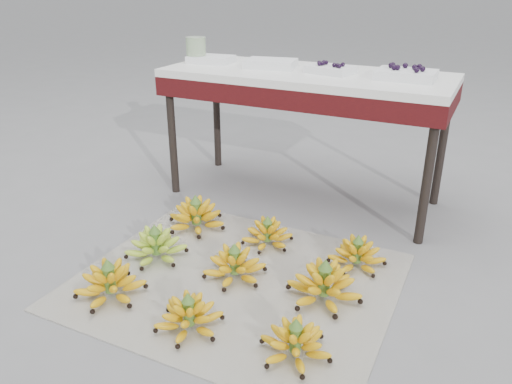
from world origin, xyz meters
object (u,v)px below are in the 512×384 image
at_px(bunch_front_right, 295,343).
at_px(newspaper_mat, 237,281).
at_px(bunch_front_left, 110,283).
at_px(bunch_back_left, 196,216).
at_px(bunch_front_center, 189,316).
at_px(tray_far_right, 406,74).
at_px(bunch_back_right, 357,255).
at_px(vendor_table, 306,87).
at_px(bunch_mid_left, 156,246).
at_px(tray_left, 271,64).
at_px(glass_jar, 196,50).
at_px(tray_right, 330,69).
at_px(bunch_mid_right, 324,285).
at_px(tray_far_left, 211,59).
at_px(bunch_mid_center, 235,265).
at_px(bunch_back_center, 267,234).

bearing_deg(bunch_front_right, newspaper_mat, 165.35).
bearing_deg(bunch_front_left, newspaper_mat, 22.21).
bearing_deg(bunch_back_left, bunch_front_right, -18.65).
bearing_deg(bunch_front_center, bunch_front_right, 24.84).
height_order(newspaper_mat, tray_far_right, tray_far_right).
distance_m(bunch_front_center, bunch_back_right, 0.79).
height_order(bunch_back_right, vendor_table, vendor_table).
height_order(bunch_front_right, tray_far_right, tray_far_right).
height_order(bunch_front_left, bunch_front_right, bunch_front_left).
xyz_separation_m(bunch_front_right, bunch_mid_left, (-0.78, 0.31, 0.01)).
height_order(bunch_front_right, bunch_mid_left, bunch_mid_left).
height_order(bunch_front_left, vendor_table, vendor_table).
distance_m(tray_left, glass_jar, 0.45).
height_order(bunch_front_center, bunch_back_right, same).
bearing_deg(tray_far_right, tray_right, -179.69).
relative_size(bunch_back_left, tray_left, 1.28).
height_order(bunch_front_left, bunch_mid_right, bunch_mid_right).
distance_m(bunch_front_right, bunch_mid_left, 0.84).
bearing_deg(tray_left, bunch_back_right, -41.01).
bearing_deg(tray_far_left, newspaper_mat, -55.08).
xyz_separation_m(bunch_mid_right, bunch_back_left, (-0.76, 0.29, -0.00)).
bearing_deg(bunch_mid_center, vendor_table, 72.58).
height_order(bunch_mid_right, tray_left, tray_left).
distance_m(bunch_mid_left, tray_left, 1.15).
xyz_separation_m(bunch_front_right, tray_right, (-0.33, 1.22, 0.67)).
bearing_deg(newspaper_mat, bunch_back_right, 38.85).
distance_m(bunch_front_left, bunch_mid_left, 0.31).
bearing_deg(bunch_back_right, vendor_table, 119.66).
bearing_deg(bunch_mid_right, bunch_front_left, -150.34).
bearing_deg(newspaper_mat, vendor_table, 94.52).
height_order(bunch_mid_center, bunch_mid_right, bunch_mid_right).
bearing_deg(bunch_mid_right, bunch_back_center, 146.99).
distance_m(bunch_front_left, bunch_front_center, 0.38).
distance_m(tray_left, tray_far_right, 0.71).
xyz_separation_m(bunch_mid_left, bunch_back_left, (0.00, 0.32, 0.00)).
bearing_deg(newspaper_mat, bunch_back_center, 92.54).
distance_m(bunch_front_left, tray_right, 1.46).
bearing_deg(bunch_mid_left, tray_far_left, 87.47).
distance_m(bunch_mid_center, bunch_mid_right, 0.38).
bearing_deg(bunch_mid_center, newspaper_mat, -69.26).
distance_m(tray_far_left, glass_jar, 0.10).
bearing_deg(bunch_front_left, bunch_back_right, 22.47).
relative_size(bunch_front_left, bunch_mid_center, 1.00).
bearing_deg(bunch_back_left, bunch_mid_right, -0.60).
bearing_deg(tray_left, tray_right, -2.88).
relative_size(bunch_front_center, bunch_mid_right, 1.00).
xyz_separation_m(bunch_back_left, tray_right, (0.45, 0.59, 0.66)).
bearing_deg(bunch_front_left, bunch_back_left, 74.74).
height_order(bunch_back_center, tray_right, tray_right).
xyz_separation_m(newspaper_mat, bunch_back_right, (0.41, 0.33, 0.05)).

